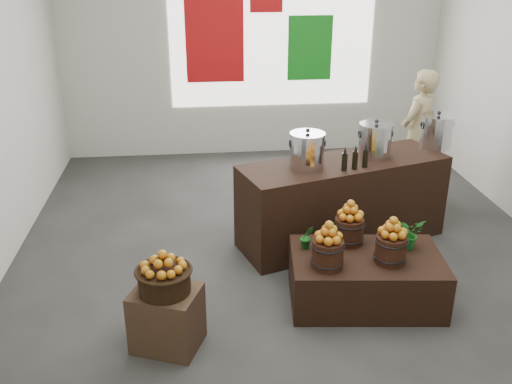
{
  "coord_description": "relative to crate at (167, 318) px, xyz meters",
  "views": [
    {
      "loc": [
        -0.94,
        -5.56,
        3.14
      ],
      "look_at": [
        -0.38,
        -0.4,
        0.92
      ],
      "focal_mm": 40.0,
      "sensor_mm": 36.0,
      "label": 1
    }
  ],
  "objects": [
    {
      "name": "crate",
      "position": [
        0.0,
        0.0,
        0.0
      ],
      "size": [
        0.67,
        0.61,
        0.54
      ],
      "primitive_type": "cube",
      "rotation": [
        0.0,
        0.0,
        -0.38
      ],
      "color": "#4E3924",
      "rests_on": "ground"
    },
    {
      "name": "stock_pot_center",
      "position": [
        2.3,
        1.86,
        0.88
      ],
      "size": [
        0.37,
        0.37,
        0.37
      ],
      "primitive_type": "cylinder",
      "color": "silver",
      "rests_on": "counter"
    },
    {
      "name": "apples_in_bucket_rear",
      "position": [
        1.75,
        0.76,
        0.57
      ],
      "size": [
        0.21,
        0.21,
        0.19
      ],
      "primitive_type": null,
      "color": "#8D0408",
      "rests_on": "apple_bucket_rear"
    },
    {
      "name": "stock_pot_left",
      "position": [
        1.48,
        1.6,
        0.88
      ],
      "size": [
        0.37,
        0.37,
        0.37
      ],
      "primitive_type": "cylinder",
      "color": "silver",
      "rests_on": "counter"
    },
    {
      "name": "herb_garnish_left",
      "position": [
        1.32,
        0.69,
        0.34
      ],
      "size": [
        0.14,
        0.12,
        0.24
      ],
      "primitive_type": "imported",
      "rotation": [
        0.0,
        0.0,
        0.11
      ],
      "color": "#125616",
      "rests_on": "display_table"
    },
    {
      "name": "apples_in_bucket_front_left",
      "position": [
        1.44,
        0.33,
        0.57
      ],
      "size": [
        0.21,
        0.21,
        0.19
      ],
      "primitive_type": null,
      "color": "#8D0408",
      "rests_on": "apple_bucket_front_left"
    },
    {
      "name": "deco_green_right",
      "position": [
        2.15,
        4.97,
        1.43
      ],
      "size": [
        0.7,
        0.04,
        1.0
      ],
      "primitive_type": "cube",
      "color": "#127818",
      "rests_on": "back_wall"
    },
    {
      "name": "apples_in_bucket_front_right",
      "position": [
        2.03,
        0.35,
        0.57
      ],
      "size": [
        0.21,
        0.21,
        0.19
      ],
      "primitive_type": null,
      "color": "#8D0408",
      "rests_on": "apple_bucket_front_right"
    },
    {
      "name": "stock_pot_right",
      "position": [
        3.12,
        2.12,
        0.88
      ],
      "size": [
        0.37,
        0.37,
        0.37
      ],
      "primitive_type": "cylinder",
      "color": "silver",
      "rests_on": "counter"
    },
    {
      "name": "back_wall",
      "position": [
        1.25,
        5.0,
        1.73
      ],
      "size": [
        6.0,
        0.04,
        4.0
      ],
      "primitive_type": "cube",
      "color": "#BAB7AC",
      "rests_on": "ground"
    },
    {
      "name": "display_table",
      "position": [
        1.86,
        0.48,
        -0.03
      ],
      "size": [
        1.5,
        1.02,
        0.49
      ],
      "primitive_type": "cube",
      "rotation": [
        0.0,
        0.0,
        -0.11
      ],
      "color": "black",
      "rests_on": "ground"
    },
    {
      "name": "shopper",
      "position": [
        3.25,
        2.98,
        0.59
      ],
      "size": [
        0.74,
        0.73,
        1.73
      ],
      "primitive_type": "imported",
      "rotation": [
        0.0,
        0.0,
        3.89
      ],
      "color": "tan",
      "rests_on": "ground"
    },
    {
      "name": "wicker_basket",
      "position": [
        0.0,
        0.0,
        0.37
      ],
      "size": [
        0.43,
        0.43,
        0.2
      ],
      "primitive_type": "cylinder",
      "color": "black",
      "rests_on": "crate"
    },
    {
      "name": "apples_in_basket",
      "position": [
        0.0,
        0.0,
        0.56
      ],
      "size": [
        0.34,
        0.34,
        0.18
      ],
      "primitive_type": null,
      "color": "#8D0408",
      "rests_on": "wicker_basket"
    },
    {
      "name": "apple_bucket_front_right",
      "position": [
        2.03,
        0.35,
        0.35
      ],
      "size": [
        0.28,
        0.28,
        0.26
      ],
      "primitive_type": "cylinder",
      "color": "black",
      "rests_on": "display_table"
    },
    {
      "name": "oil_cruets",
      "position": [
        2.01,
        1.52,
        0.84
      ],
      "size": [
        0.27,
        0.14,
        0.27
      ],
      "primitive_type": null,
      "rotation": [
        0.0,
        0.0,
        0.3
      ],
      "color": "black",
      "rests_on": "counter"
    },
    {
      "name": "deco_red_left",
      "position": [
        0.65,
        4.97,
        1.63
      ],
      "size": [
        0.9,
        0.04,
        1.4
      ],
      "primitive_type": "cube",
      "color": "#AC0D10",
      "rests_on": "back_wall"
    },
    {
      "name": "apple_bucket_rear",
      "position": [
        1.75,
        0.76,
        0.35
      ],
      "size": [
        0.28,
        0.28,
        0.26
      ],
      "primitive_type": "cylinder",
      "color": "black",
      "rests_on": "display_table"
    },
    {
      "name": "apple_bucket_front_left",
      "position": [
        1.44,
        0.33,
        0.35
      ],
      "size": [
        0.28,
        0.28,
        0.26
      ],
      "primitive_type": "cylinder",
      "color": "black",
      "rests_on": "display_table"
    },
    {
      "name": "counter",
      "position": [
        1.94,
        1.74,
        0.22
      ],
      "size": [
        2.49,
        1.43,
        0.97
      ],
      "primitive_type": "cube",
      "rotation": [
        0.0,
        0.0,
        0.3
      ],
      "color": "black",
      "rests_on": "ground"
    },
    {
      "name": "herb_garnish_right",
      "position": [
        2.29,
        0.61,
        0.37
      ],
      "size": [
        0.33,
        0.31,
        0.3
      ],
      "primitive_type": "imported",
      "rotation": [
        0.0,
        0.0,
        0.35
      ],
      "color": "#125616",
      "rests_on": "display_table"
    },
    {
      "name": "back_opening",
      "position": [
        1.55,
        4.98,
        1.73
      ],
      "size": [
        3.2,
        0.02,
        2.4
      ],
      "primitive_type": "cube",
      "color": "white",
      "rests_on": "back_wall"
    },
    {
      "name": "ground",
      "position": [
        1.25,
        1.5,
        -0.27
      ],
      "size": [
        7.0,
        7.0,
        0.0
      ],
      "primitive_type": "plane",
      "color": "#383836",
      "rests_on": "ground"
    }
  ]
}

